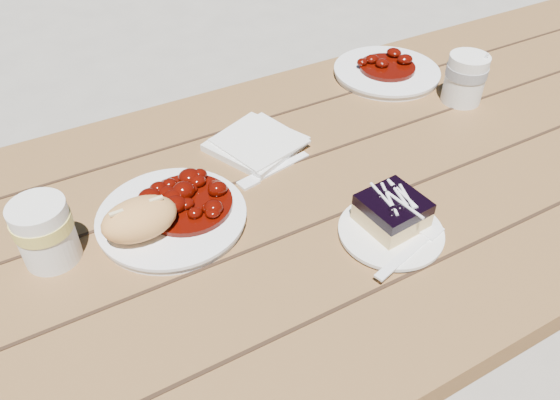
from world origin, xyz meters
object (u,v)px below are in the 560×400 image
dessert_plate (391,233)px  second_plate (386,73)px  main_plate (172,218)px  coffee_cup (465,79)px  blueberry_cake (392,211)px  second_cup (45,232)px  bread_roll (139,219)px  picnic_table (406,212)px

dessert_plate → second_plate: size_ratio=0.68×
main_plate → coffee_cup: coffee_cup is taller
blueberry_cake → coffee_cup: coffee_cup is taller
second_cup → bread_roll: bearing=-14.5°
picnic_table → coffee_cup: 0.31m
second_cup → coffee_cup: bearing=2.8°
bread_roll → dessert_plate: bread_roll is taller
dessert_plate → bread_roll: bearing=152.5°
dessert_plate → second_plate: bearing=53.0°
picnic_table → dessert_plate: size_ratio=12.43×
second_cup → picnic_table: bearing=-4.7°
bread_roll → second_cup: 0.14m
bread_roll → second_plate: bread_roll is taller
picnic_table → dessert_plate: (-0.19, -0.16, 0.17)m
dessert_plate → main_plate: bearing=145.5°
main_plate → coffee_cup: bearing=4.8°
coffee_cup → second_plate: size_ratio=0.44×
bread_roll → coffee_cup: bearing=5.9°
picnic_table → blueberry_cake: (-0.18, -0.14, 0.20)m
bread_roll → dessert_plate: size_ratio=0.73×
second_plate → second_cup: 0.83m
blueberry_cake → main_plate: bearing=143.5°
main_plate → second_cup: 0.19m
dessert_plate → coffee_cup: coffee_cup is taller
picnic_table → second_plate: bearing=64.3°
blueberry_cake → second_cup: size_ratio=0.95×
picnic_table → second_plate: second_plate is taller
picnic_table → main_plate: main_plate is taller
picnic_table → second_plate: size_ratio=8.43×
dessert_plate → blueberry_cake: 0.04m
main_plate → second_plate: same height
bread_roll → coffee_cup: size_ratio=1.13×
picnic_table → blueberry_cake: 0.30m
picnic_table → bread_roll: size_ratio=16.97×
bread_roll → second_cup: (-0.13, 0.03, 0.01)m
picnic_table → blueberry_cake: bearing=-141.7°
bread_roll → main_plate: bearing=20.0°
bread_roll → second_plate: 0.71m
main_plate → coffee_cup: 0.69m
picnic_table → coffee_cup: size_ratio=19.25×
bread_roll → picnic_table: bearing=-2.2°
main_plate → dessert_plate: bearing=-34.5°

